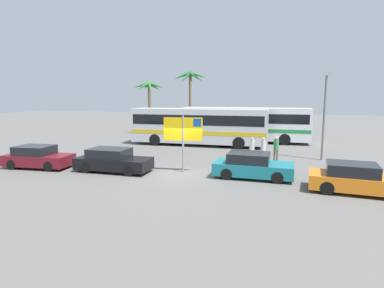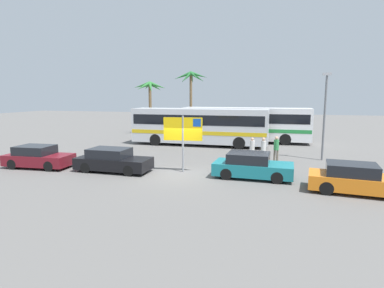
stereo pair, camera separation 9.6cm
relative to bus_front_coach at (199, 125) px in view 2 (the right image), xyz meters
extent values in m
plane|color=#605E5B|center=(1.45, -10.30, -1.78)|extent=(120.00, 120.00, 0.00)
cube|color=silver|center=(0.00, 0.00, -0.06)|extent=(11.67, 2.45, 2.90)
cube|color=black|center=(0.00, 0.00, 0.49)|extent=(11.20, 2.48, 0.84)
cube|color=gold|center=(0.00, 0.00, -0.57)|extent=(11.55, 2.48, 0.32)
cylinder|color=black|center=(3.62, 1.10, -1.28)|extent=(1.00, 0.28, 1.00)
cylinder|color=black|center=(3.62, -1.10, -1.28)|extent=(1.00, 0.28, 1.00)
cylinder|color=black|center=(-3.62, 1.10, -1.28)|extent=(1.00, 0.28, 1.00)
cylinder|color=black|center=(-3.62, -1.10, -1.28)|extent=(1.00, 0.28, 1.00)
cube|color=white|center=(3.62, 3.17, -0.06)|extent=(11.67, 2.45, 2.90)
cube|color=black|center=(3.62, 3.17, 0.49)|extent=(11.20, 2.48, 0.84)
cube|color=#23843D|center=(3.62, 3.17, -0.57)|extent=(11.55, 2.48, 0.32)
cylinder|color=black|center=(7.24, 4.27, -1.28)|extent=(1.00, 0.28, 1.00)
cylinder|color=black|center=(7.24, 2.07, -1.28)|extent=(1.00, 0.28, 1.00)
cylinder|color=black|center=(0.00, 4.27, -1.28)|extent=(1.00, 0.28, 1.00)
cylinder|color=black|center=(0.00, 2.07, -1.28)|extent=(1.00, 0.28, 1.00)
cylinder|color=gray|center=(1.50, -9.67, -0.18)|extent=(0.11, 0.11, 3.20)
cube|color=yellow|center=(1.50, -9.67, 0.67)|extent=(2.19, 0.31, 1.30)
cube|color=#1447A8|center=(2.29, -9.58, 1.04)|extent=(0.45, 0.12, 0.44)
cube|color=maroon|center=(-7.20, -10.92, -1.30)|extent=(4.02, 1.97, 0.64)
cube|color=black|center=(-7.43, -10.93, -0.72)|extent=(2.13, 1.71, 0.52)
cylinder|color=black|center=(-6.03, -10.05, -1.48)|extent=(0.61, 0.20, 0.60)
cylinder|color=black|center=(-5.94, -11.63, -1.48)|extent=(0.61, 0.20, 0.60)
cylinder|color=black|center=(-8.46, -10.20, -1.48)|extent=(0.61, 0.20, 0.60)
cylinder|color=black|center=(-8.37, -11.78, -1.48)|extent=(0.61, 0.20, 0.60)
cube|color=#19757F|center=(5.44, -9.94, -1.30)|extent=(4.14, 1.97, 0.64)
cube|color=black|center=(5.20, -9.93, -0.72)|extent=(2.17, 1.76, 0.52)
cylinder|color=black|center=(6.73, -9.13, -1.48)|extent=(0.60, 0.18, 0.60)
cylinder|color=black|center=(6.68, -10.83, -1.48)|extent=(0.60, 0.18, 0.60)
cylinder|color=black|center=(4.20, -9.05, -1.48)|extent=(0.60, 0.18, 0.60)
cylinder|color=black|center=(4.15, -10.75, -1.48)|extent=(0.60, 0.18, 0.60)
cube|color=black|center=(-2.36, -10.62, -1.30)|extent=(4.28, 1.74, 0.64)
cube|color=black|center=(-2.61, -10.62, -0.72)|extent=(2.23, 1.59, 0.52)
cylinder|color=black|center=(-1.03, -9.85, -1.48)|extent=(0.60, 0.16, 0.60)
cylinder|color=black|center=(-1.04, -11.41, -1.48)|extent=(0.60, 0.16, 0.60)
cylinder|color=black|center=(-3.67, -9.83, -1.48)|extent=(0.60, 0.16, 0.60)
cylinder|color=black|center=(-3.69, -11.39, -1.48)|extent=(0.60, 0.16, 0.60)
cube|color=orange|center=(10.11, -11.43, -1.30)|extent=(4.18, 2.12, 0.64)
cube|color=black|center=(9.87, -11.40, -0.72)|extent=(2.24, 1.79, 0.52)
cylinder|color=black|center=(8.94, -10.51, -1.48)|extent=(0.61, 0.22, 0.60)
cylinder|color=black|center=(8.78, -12.09, -1.48)|extent=(0.61, 0.22, 0.60)
cylinder|color=#706656|center=(6.47, -5.69, -1.37)|extent=(0.13, 0.13, 0.83)
cylinder|color=#706656|center=(6.65, -5.67, -1.37)|extent=(0.13, 0.13, 0.83)
cylinder|color=#338E4C|center=(6.56, -5.68, -0.62)|extent=(0.32, 0.32, 0.66)
sphere|color=tan|center=(6.56, -5.68, -0.18)|extent=(0.23, 0.23, 0.23)
cylinder|color=#706656|center=(4.95, -5.71, -1.40)|extent=(0.13, 0.13, 0.77)
cylinder|color=#706656|center=(5.11, -5.78, -1.40)|extent=(0.13, 0.13, 0.77)
cylinder|color=silver|center=(5.03, -5.74, -0.70)|extent=(0.32, 0.32, 0.61)
sphere|color=tan|center=(5.03, -5.74, -0.29)|extent=(0.21, 0.21, 0.21)
cylinder|color=#1E2347|center=(5.86, -6.18, -1.38)|extent=(0.13, 0.13, 0.81)
cylinder|color=#1E2347|center=(5.68, -6.17, -1.38)|extent=(0.13, 0.13, 0.81)
cylinder|color=silver|center=(5.77, -6.18, -0.65)|extent=(0.32, 0.32, 0.64)
sphere|color=tan|center=(5.77, -6.18, -0.22)|extent=(0.22, 0.22, 0.22)
cylinder|color=slate|center=(9.54, -4.03, 1.01)|extent=(0.14, 0.14, 5.58)
cube|color=#B2B2B7|center=(9.54, -4.03, 3.90)|extent=(0.56, 0.20, 0.16)
cylinder|color=brown|center=(-7.33, 6.66, 0.93)|extent=(0.32, 0.32, 5.43)
cone|color=#2D7533|center=(-6.42, 6.64, 3.57)|extent=(1.96, 0.48, 0.97)
cone|color=#2D7533|center=(-6.99, 7.46, 3.48)|extent=(1.16, 1.95, 1.15)
cone|color=#2D7533|center=(-7.91, 7.35, 3.56)|extent=(1.58, 1.78, 1.00)
cone|color=#2D7533|center=(-8.25, 6.61, 3.61)|extent=(1.98, 0.55, 0.90)
cone|color=#2D7533|center=(-7.70, 5.85, 3.51)|extent=(1.20, 1.95, 1.09)
cone|color=#2D7533|center=(-6.93, 5.93, 3.38)|extent=(1.29, 1.85, 1.33)
cylinder|color=brown|center=(-3.88, 11.22, 1.61)|extent=(0.32, 0.32, 6.78)
cone|color=#23662D|center=(-2.87, 11.16, 4.91)|extent=(2.18, 0.58, 1.00)
cone|color=#23662D|center=(-3.23, 11.90, 4.71)|extent=(1.76, 1.80, 1.37)
cone|color=#23662D|center=(-4.00, 12.13, 4.66)|extent=(0.70, 2.08, 1.46)
cone|color=#23662D|center=(-4.64, 11.74, 4.67)|extent=(1.94, 1.51, 1.44)
cone|color=#23662D|center=(-4.83, 10.94, 4.83)|extent=(2.17, 1.04, 1.14)
cone|color=#23662D|center=(-4.15, 10.35, 4.67)|extent=(1.02, 2.09, 1.43)
cone|color=#23662D|center=(-3.27, 10.44, 4.85)|extent=(1.66, 1.96, 1.12)
camera|label=1|loc=(6.59, -26.58, 2.53)|focal=29.72mm
camera|label=2|loc=(6.68, -26.55, 2.53)|focal=29.72mm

